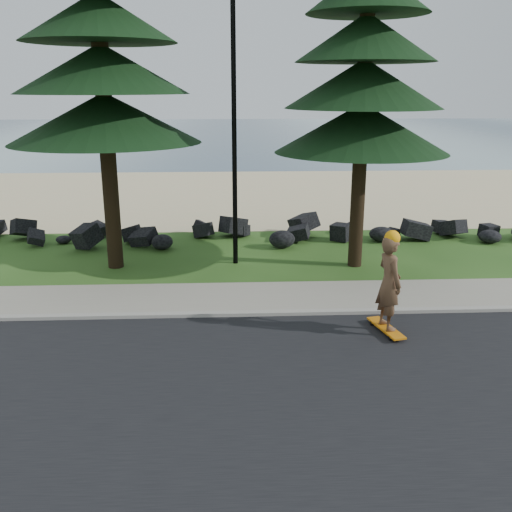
{
  "coord_description": "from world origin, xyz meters",
  "views": [
    {
      "loc": [
        -0.16,
        -13.06,
        5.08
      ],
      "look_at": [
        0.46,
        0.0,
        1.17
      ],
      "focal_mm": 40.0,
      "sensor_mm": 36.0,
      "label": 1
    }
  ],
  "objects": [
    {
      "name": "ground",
      "position": [
        0.0,
        0.0,
        0.0
      ],
      "size": [
        160.0,
        160.0,
        0.0
      ],
      "primitive_type": "plane",
      "color": "#234716",
      "rests_on": "ground"
    },
    {
      "name": "road",
      "position": [
        0.0,
        -4.5,
        0.01
      ],
      "size": [
        160.0,
        7.0,
        0.02
      ],
      "primitive_type": "cube",
      "color": "black",
      "rests_on": "ground"
    },
    {
      "name": "kerb",
      "position": [
        0.0,
        -0.9,
        0.05
      ],
      "size": [
        160.0,
        0.2,
        0.1
      ],
      "primitive_type": "cube",
      "color": "#A19C91",
      "rests_on": "ground"
    },
    {
      "name": "sidewalk",
      "position": [
        0.0,
        0.2,
        0.04
      ],
      "size": [
        160.0,
        2.0,
        0.08
      ],
      "primitive_type": "cube",
      "color": "gray",
      "rests_on": "ground"
    },
    {
      "name": "beach_sand",
      "position": [
        0.0,
        14.5,
        0.01
      ],
      "size": [
        160.0,
        15.0,
        0.01
      ],
      "primitive_type": "cube",
      "color": "beige",
      "rests_on": "ground"
    },
    {
      "name": "ocean",
      "position": [
        0.0,
        51.0,
        0.0
      ],
      "size": [
        160.0,
        58.0,
        0.01
      ],
      "primitive_type": "cube",
      "color": "#354F65",
      "rests_on": "ground"
    },
    {
      "name": "seawall_boulders",
      "position": [
        0.0,
        5.6,
        0.0
      ],
      "size": [
        60.0,
        2.4,
        1.1
      ],
      "primitive_type": null,
      "color": "black",
      "rests_on": "ground"
    },
    {
      "name": "lamp_post",
      "position": [
        0.0,
        3.2,
        4.13
      ],
      "size": [
        0.25,
        0.14,
        8.14
      ],
      "color": "black",
      "rests_on": "ground"
    },
    {
      "name": "skateboarder",
      "position": [
        3.15,
        -1.98,
        1.13
      ],
      "size": [
        0.64,
        1.24,
        2.24
      ],
      "rotation": [
        0.0,
        0.0,
        1.81
      ],
      "color": "orange",
      "rests_on": "ground"
    }
  ]
}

